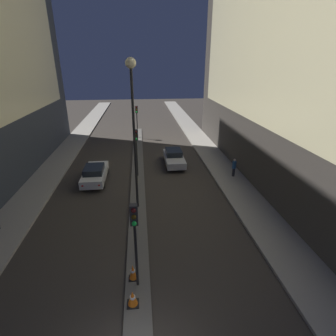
{
  "coord_description": "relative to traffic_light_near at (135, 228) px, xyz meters",
  "views": [
    {
      "loc": [
        0.4,
        -5.37,
        9.44
      ],
      "look_at": [
        2.72,
        16.29,
        0.5
      ],
      "focal_mm": 28.0,
      "sensor_mm": 36.0,
      "label": 1
    }
  ],
  "objects": [
    {
      "name": "traffic_light_far",
      "position": [
        0.0,
        24.51,
        0.0
      ],
      "size": [
        0.32,
        0.42,
        4.11
      ],
      "color": "black",
      "rests_on": "median_strip"
    },
    {
      "name": "median_strip",
      "position": [
        0.0,
        13.37,
        -3.09
      ],
      "size": [
        1.12,
        31.96,
        0.12
      ],
      "color": "#56544F",
      "rests_on": "ground"
    },
    {
      "name": "traffic_light_near",
      "position": [
        0.0,
        0.0,
        0.0
      ],
      "size": [
        0.32,
        0.42,
        4.11
      ],
      "color": "black",
      "rests_on": "median_strip"
    },
    {
      "name": "pedestrian_on_right_sidewalk",
      "position": [
        8.24,
        11.07,
        -2.14
      ],
      "size": [
        0.32,
        0.32,
        1.59
      ],
      "color": "black",
      "rests_on": "sidewalk_right"
    },
    {
      "name": "traffic_light_mid",
      "position": [
        0.0,
        12.18,
        0.0
      ],
      "size": [
        0.32,
        0.42,
        4.11
      ],
      "color": "black",
      "rests_on": "median_strip"
    },
    {
      "name": "traffic_cone_near",
      "position": [
        -0.2,
        -0.99,
        -2.7
      ],
      "size": [
        0.5,
        0.5,
        0.67
      ],
      "color": "black",
      "rests_on": "median_strip"
    },
    {
      "name": "street_lamp",
      "position": [
        0.0,
        6.89,
        3.87
      ],
      "size": [
        0.62,
        0.62,
        9.53
      ],
      "color": "black",
      "rests_on": "median_strip"
    },
    {
      "name": "car_right_lane",
      "position": [
        3.52,
        14.75,
        -2.41
      ],
      "size": [
        1.74,
        4.48,
        1.44
      ],
      "color": "#B2B2B7",
      "rests_on": "ground"
    },
    {
      "name": "car_left_lane",
      "position": [
        -3.52,
        11.55,
        -2.4
      ],
      "size": [
        1.76,
        4.52,
        1.45
      ],
      "color": "silver",
      "rests_on": "ground"
    },
    {
      "name": "traffic_cone_far",
      "position": [
        -0.21,
        0.4,
        -2.65
      ],
      "size": [
        0.42,
        0.42,
        0.77
      ],
      "color": "black",
      "rests_on": "median_strip"
    }
  ]
}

